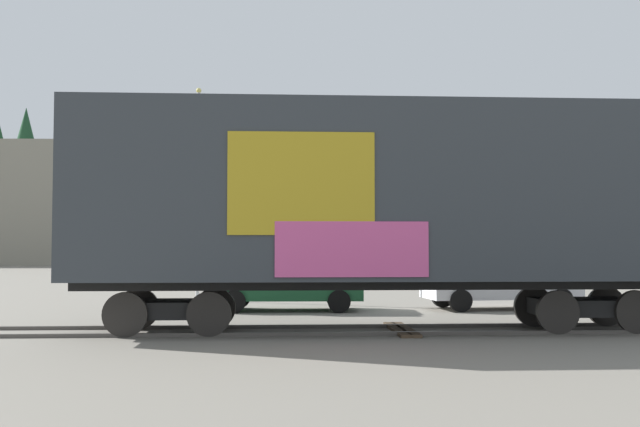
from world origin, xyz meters
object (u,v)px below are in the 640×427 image
parked_car_white (498,280)px  freight_car (380,198)px  flagpole (196,168)px  parked_car_green (286,281)px

parked_car_white → freight_car: bearing=-126.1°
freight_car → parked_car_white: freight_car is taller
flagpole → parked_car_white: flagpole is taller
flagpole → freight_car: bearing=-59.7°
flagpole → parked_car_white: size_ratio=1.58×
freight_car → parked_car_white: size_ratio=2.88×
freight_car → flagpole: 10.87m
freight_car → parked_car_green: size_ratio=3.12×
flagpole → parked_car_white: 10.83m
parked_car_green → flagpole: bearing=128.6°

